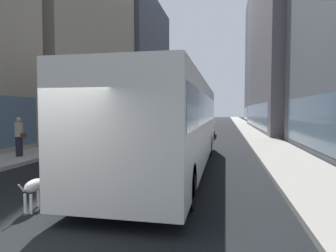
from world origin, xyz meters
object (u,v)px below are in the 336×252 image
at_px(car_white_van, 163,124).
at_px(dalmatian_dog, 36,185).
at_px(car_silver_sedan, 202,126).
at_px(car_black_suv, 178,121).
at_px(pedestrian_with_handbag, 19,136).
at_px(transit_bus, 172,120).
at_px(box_truck, 121,118).

bearing_deg(car_white_van, dalmatian_dog, -84.92).
xyz_separation_m(car_silver_sedan, car_black_suv, (-4.00, 11.71, -0.00)).
distance_m(car_silver_sedan, pedestrian_with_handbag, 14.88).
xyz_separation_m(transit_bus, box_truck, (-4.00, 5.47, -0.11)).
height_order(car_black_suv, dalmatian_dog, car_black_suv).
bearing_deg(box_truck, dalmatian_dog, -79.26).
bearing_deg(dalmatian_dog, car_white_van, 95.08).
height_order(box_truck, pedestrian_with_handbag, box_truck).
xyz_separation_m(car_black_suv, pedestrian_with_handbag, (-2.79, -24.95, 0.19)).
bearing_deg(car_black_suv, car_white_van, -90.00).
relative_size(car_white_van, box_truck, 0.58).
bearing_deg(dalmatian_dog, car_black_suv, 93.66).
bearing_deg(dalmatian_dog, transit_bus, 66.66).
bearing_deg(transit_bus, car_white_van, 103.18).
bearing_deg(transit_bus, dalmatian_dog, -113.34).
xyz_separation_m(transit_bus, car_silver_sedan, (0.00, 13.89, -0.95)).
relative_size(transit_bus, box_truck, 1.54).
distance_m(transit_bus, car_black_suv, 25.93).
bearing_deg(box_truck, car_black_suv, 90.00).
bearing_deg(pedestrian_with_handbag, dalmatian_dog, -48.90).
distance_m(box_truck, pedestrian_with_handbag, 5.60).
relative_size(car_white_van, car_silver_sedan, 0.96).
height_order(car_silver_sedan, car_black_suv, same).
bearing_deg(box_truck, car_white_van, 90.00).
xyz_separation_m(transit_bus, car_white_van, (-4.00, 17.08, -0.95)).
bearing_deg(car_white_van, car_black_suv, 90.00).
bearing_deg(pedestrian_with_handbag, car_white_van, 80.36).
xyz_separation_m(car_silver_sedan, dalmatian_dog, (-2.06, -18.66, -0.31)).
relative_size(car_black_suv, box_truck, 0.63).
distance_m(car_silver_sedan, dalmatian_dog, 18.78).
bearing_deg(car_white_van, pedestrian_with_handbag, -99.64).
distance_m(box_truck, dalmatian_dog, 10.48).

